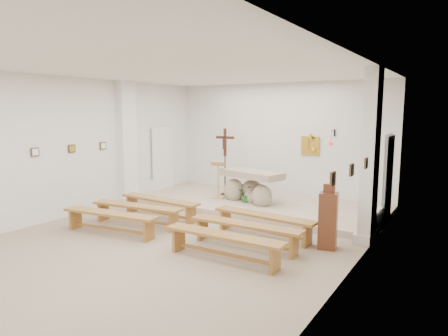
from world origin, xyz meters
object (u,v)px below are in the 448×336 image
Objects in this scene: bench_left_second at (137,210)px; bench_right_second at (245,229)px; bench_right_front at (264,220)px; bench_right_third at (223,241)px; altar at (251,189)px; crucifix_stand at (225,157)px; donation_pedestal at (328,220)px; lectern at (218,179)px; bench_left_third at (110,218)px; bench_left_front at (160,203)px.

bench_left_second is 1.01× the size of bench_right_second.
bench_right_front is 1.61m from bench_right_third.
bench_right_third is (1.52, -3.85, -0.15)m from altar.
crucifix_stand reaches higher than altar.
bench_right_second is (2.64, -3.48, -0.93)m from crucifix_stand.
bench_right_third is at bearing -141.29° from donation_pedestal.
bench_right_second is at bearing -160.22° from donation_pedestal.
donation_pedestal reaches higher than bench_right_front.
crucifix_stand is 0.85× the size of bench_left_second.
crucifix_stand is 4.46m from bench_right_second.
donation_pedestal is (4.01, -2.66, -0.74)m from crucifix_stand.
bench_left_second is (-1.38, -3.05, -0.15)m from altar.
bench_right_front is (2.64, -2.67, -0.93)m from crucifix_stand.
lectern is 3.77m from bench_left_third.
lectern is 2.97m from bench_left_second.
crucifix_stand is at bearing 80.98° from lectern.
bench_right_front is 1.00× the size of bench_left_second.
lectern reaches higher than altar.
bench_left_third and bench_right_third have the same top height.
crucifix_stand is at bearing 78.57° from bench_left_second.
lectern is (-1.02, -0.12, 0.18)m from altar.
bench_left_front and bench_right_second have the same top height.
donation_pedestal is at bearing -48.10° from lectern.
crucifix_stand reaches higher than bench_right_third.
crucifix_stand is at bearing 87.07° from bench_left_front.
lectern is 0.47× the size of bench_left_third.
bench_left_front is 1.61m from bench_left_third.
bench_left_front is at bearing 163.36° from bench_right_second.
altar is at bearing 131.24° from donation_pedestal.
altar reaches higher than bench_left_front.
bench_right_third is at bearing -53.23° from altar.
bench_left_front is (-0.26, -2.67, -0.93)m from crucifix_stand.
altar is 0.99× the size of crucifix_stand.
bench_right_front is 3.31m from bench_left_third.
lectern reaches higher than bench_right_second.
lectern is 2.18m from bench_left_front.
altar is 4.14m from bench_right_third.
bench_left_second and bench_right_third have the same top height.
bench_right_front is at bearing 2.59° from bench_left_front.
bench_left_front is 3.00m from bench_right_second.
bench_right_third is (-1.37, -1.62, -0.19)m from donation_pedestal.
bench_right_third is (2.89, -1.61, 0.00)m from bench_left_front.
bench_left_second is (-0.26, -3.48, -0.93)m from crucifix_stand.
donation_pedestal is 0.54× the size of bench_left_front.
altar is at bearing -22.62° from crucifix_stand.
bench_right_front and bench_right_second have the same top height.
bench_right_second is (2.89, -0.80, 0.00)m from bench_left_front.
donation_pedestal is 2.13m from bench_right_third.
altar is 3.41m from bench_right_second.
donation_pedestal is 4.57m from bench_left_third.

